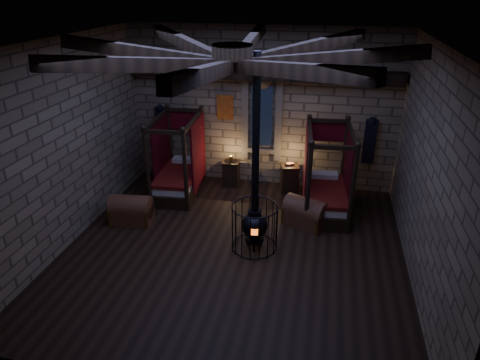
% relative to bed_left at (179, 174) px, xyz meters
% --- Properties ---
extents(room, '(7.02, 7.02, 4.29)m').
position_rel_bed_left_xyz_m(room, '(2.02, -2.32, 3.23)').
color(room, black).
rests_on(room, ground).
extents(bed_left, '(1.17, 2.03, 2.06)m').
position_rel_bed_left_xyz_m(bed_left, '(0.00, 0.00, 0.00)').
color(bed_left, black).
rests_on(bed_left, ground).
extents(bed_right, '(1.21, 2.06, 2.07)m').
position_rel_bed_left_xyz_m(bed_right, '(3.82, -0.25, 0.00)').
color(bed_right, black).
rests_on(bed_right, ground).
extents(trunk_left, '(0.99, 0.68, 0.68)m').
position_rel_bed_left_xyz_m(trunk_left, '(-0.57, -1.75, -0.21)').
color(trunk_left, brown).
rests_on(trunk_left, ground).
extents(trunk_right, '(1.09, 0.92, 0.69)m').
position_rel_bed_left_xyz_m(trunk_right, '(3.41, -1.06, -0.20)').
color(trunk_right, brown).
rests_on(trunk_right, ground).
extents(nightstand_left, '(0.45, 0.43, 0.87)m').
position_rel_bed_left_xyz_m(nightstand_left, '(1.26, 0.67, -0.14)').
color(nightstand_left, black).
rests_on(nightstand_left, ground).
extents(nightstand_right, '(0.57, 0.55, 0.82)m').
position_rel_bed_left_xyz_m(nightstand_right, '(2.86, 0.61, -0.12)').
color(nightstand_right, black).
rests_on(nightstand_right, ground).
extents(stove, '(0.97, 0.97, 4.05)m').
position_rel_bed_left_xyz_m(stove, '(2.43, -2.22, 0.10)').
color(stove, black).
rests_on(stove, ground).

